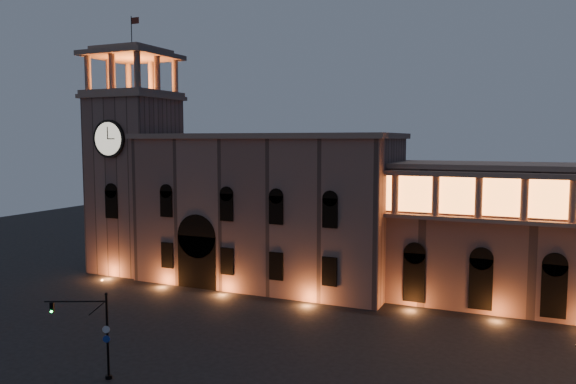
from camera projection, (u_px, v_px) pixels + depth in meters
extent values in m
plane|color=black|center=(172.00, 345.00, 46.20)|extent=(160.00, 160.00, 0.00)
cube|color=#78574E|center=(267.00, 211.00, 66.24)|extent=(30.00, 12.00, 17.00)
cube|color=#866A5C|center=(267.00, 136.00, 65.42)|extent=(30.80, 12.80, 0.60)
cube|color=black|center=(200.00, 261.00, 64.25)|extent=(5.00, 1.40, 6.00)
cylinder|color=black|center=(199.00, 235.00, 63.97)|extent=(5.00, 1.40, 5.00)
cube|color=orange|center=(199.00, 263.00, 64.09)|extent=(4.20, 0.20, 5.00)
cube|color=#78574E|center=(135.00, 185.00, 72.55)|extent=(9.00, 9.00, 22.00)
cube|color=#866A5C|center=(133.00, 98.00, 71.51)|extent=(9.80, 9.80, 0.50)
cylinder|color=black|center=(109.00, 139.00, 67.73)|extent=(4.60, 0.35, 4.60)
cylinder|color=beige|center=(108.00, 139.00, 67.61)|extent=(4.00, 0.12, 4.00)
cube|color=#866A5C|center=(133.00, 94.00, 71.46)|extent=(9.40, 9.40, 0.50)
cube|color=orange|center=(133.00, 91.00, 71.43)|extent=(6.80, 6.80, 0.15)
cylinder|color=#866A5C|center=(88.00, 73.00, 69.31)|extent=(0.76, 0.76, 4.20)
cylinder|color=#866A5C|center=(112.00, 72.00, 67.78)|extent=(0.76, 0.76, 4.20)
cylinder|color=#866A5C|center=(137.00, 70.00, 66.25)|extent=(0.76, 0.76, 4.20)
cylinder|color=#866A5C|center=(129.00, 79.00, 76.23)|extent=(0.76, 0.76, 4.20)
cylinder|color=#866A5C|center=(151.00, 78.00, 74.70)|extent=(0.76, 0.76, 4.20)
cylinder|color=#866A5C|center=(175.00, 77.00, 73.17)|extent=(0.76, 0.76, 4.20)
cylinder|color=#866A5C|center=(109.00, 76.00, 72.77)|extent=(0.76, 0.76, 4.20)
cylinder|color=#866A5C|center=(157.00, 73.00, 69.71)|extent=(0.76, 0.76, 4.20)
cube|color=#866A5C|center=(132.00, 56.00, 71.02)|extent=(9.80, 9.80, 0.60)
cube|color=#866A5C|center=(132.00, 51.00, 70.96)|extent=(7.50, 7.50, 0.60)
cylinder|color=black|center=(132.00, 32.00, 70.74)|extent=(0.10, 0.10, 4.00)
plane|color=#501E16|center=(135.00, 21.00, 70.37)|extent=(1.20, 0.00, 1.20)
cylinder|color=#866A5C|center=(395.00, 194.00, 56.32)|extent=(0.70, 0.70, 4.00)
cylinder|color=#866A5C|center=(436.00, 195.00, 54.71)|extent=(0.70, 0.70, 4.00)
cylinder|color=#866A5C|center=(479.00, 197.00, 53.09)|extent=(0.70, 0.70, 4.00)
cylinder|color=#866A5C|center=(524.00, 199.00, 51.48)|extent=(0.70, 0.70, 4.00)
cylinder|color=#866A5C|center=(573.00, 201.00, 49.87)|extent=(0.70, 0.70, 4.00)
cylinder|color=black|center=(108.00, 337.00, 39.51)|extent=(0.17, 0.17, 6.05)
cylinder|color=black|center=(109.00, 377.00, 39.78)|extent=(0.48, 0.48, 0.26)
sphere|color=black|center=(106.00, 294.00, 39.22)|extent=(0.24, 0.24, 0.24)
cylinder|color=black|center=(75.00, 301.00, 39.23)|extent=(3.97, 1.91, 0.10)
cube|color=black|center=(52.00, 308.00, 39.24)|extent=(0.34, 0.33, 0.73)
cylinder|color=#0CE53F|center=(51.00, 312.00, 39.13)|extent=(0.17, 0.13, 0.16)
cylinder|color=silver|center=(106.00, 329.00, 39.33)|extent=(0.49, 0.25, 0.52)
cylinder|color=navy|center=(106.00, 339.00, 39.40)|extent=(0.49, 0.25, 0.52)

